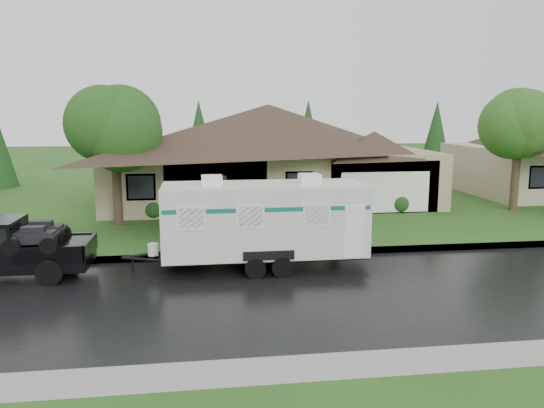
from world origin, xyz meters
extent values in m
plane|color=#25531A|center=(0.00, 0.00, 0.00)|extent=(140.00, 140.00, 0.00)
cube|color=black|center=(0.00, -2.00, 0.01)|extent=(140.00, 8.00, 0.01)
cube|color=gray|center=(0.00, 2.25, 0.07)|extent=(140.00, 0.50, 0.15)
cube|color=#25531A|center=(0.00, 15.00, 0.07)|extent=(140.00, 26.00, 0.15)
cube|color=gray|center=(2.00, 14.00, 1.65)|extent=(18.00, 10.00, 3.00)
pyramid|color=#35291D|center=(2.00, 14.00, 5.75)|extent=(19.44, 10.80, 2.60)
cube|color=gray|center=(7.40, 11.00, 1.50)|extent=(5.76, 4.00, 2.70)
cylinder|color=#382B1E|center=(-5.80, 8.01, 1.54)|extent=(0.42, 0.42, 2.78)
sphere|color=#285A1D|center=(-5.80, 8.01, 4.58)|extent=(3.83, 3.83, 3.83)
cylinder|color=#382B1E|center=(14.50, 8.97, 1.53)|extent=(0.42, 0.42, 2.75)
sphere|color=#386D23|center=(14.50, 8.97, 4.54)|extent=(3.80, 3.80, 3.80)
sphere|color=#143814|center=(-4.30, 9.30, 0.65)|extent=(1.00, 1.00, 1.00)
sphere|color=#143814|center=(-0.10, 9.30, 0.65)|extent=(1.00, 1.00, 1.00)
sphere|color=#143814|center=(4.10, 9.30, 0.65)|extent=(1.00, 1.00, 1.00)
sphere|color=#143814|center=(8.30, 9.30, 0.65)|extent=(1.00, 1.00, 1.00)
cube|color=black|center=(-6.71, 0.75, 0.96)|extent=(2.15, 1.85, 0.06)
cylinder|color=black|center=(-6.71, -0.21, 0.41)|extent=(0.82, 0.31, 0.82)
cylinder|color=black|center=(-6.71, 1.70, 0.41)|extent=(0.82, 0.31, 0.82)
cube|color=silver|center=(0.14, 0.75, 1.73)|extent=(6.83, 2.34, 2.39)
cube|color=black|center=(0.14, 0.75, 0.39)|extent=(7.22, 1.17, 0.14)
cube|color=#0D5D52|center=(0.14, 0.75, 2.26)|extent=(6.69, 2.36, 0.14)
cube|color=white|center=(-1.62, 0.75, 3.08)|extent=(0.68, 0.78, 0.31)
cube|color=white|center=(1.70, 0.75, 3.08)|extent=(0.68, 0.78, 0.31)
cylinder|color=black|center=(-0.30, -0.41, 0.34)|extent=(0.68, 0.23, 0.68)
cylinder|color=black|center=(-0.30, 1.90, 0.34)|extent=(0.68, 0.23, 0.68)
cylinder|color=black|center=(0.57, -0.41, 0.34)|extent=(0.68, 0.23, 0.68)
cylinder|color=black|center=(0.57, 1.90, 0.34)|extent=(0.68, 0.23, 0.68)
camera|label=1|loc=(-2.00, -16.82, 5.34)|focal=35.00mm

